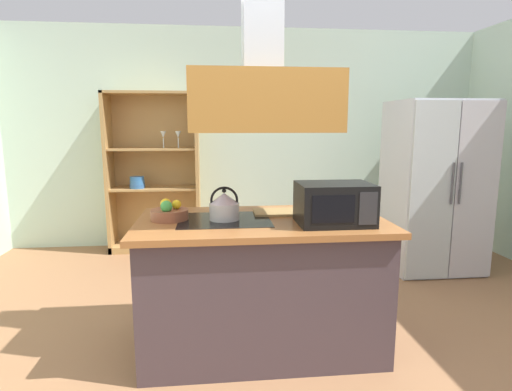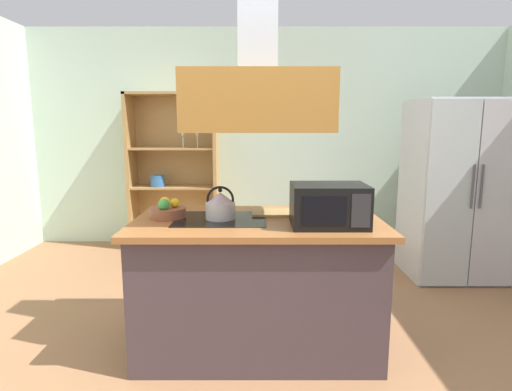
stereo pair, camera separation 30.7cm
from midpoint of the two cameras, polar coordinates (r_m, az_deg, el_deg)
The scene contains 10 objects.
ground_plane at distance 2.79m, azimuth 6.10°, elevation -23.36°, with size 7.80×7.80×0.00m, color #936443.
wall_back at distance 5.33m, azimuth 2.84°, elevation 7.88°, with size 6.00×0.12×2.70m, color silver.
kitchen_island at distance 2.88m, azimuth 3.14°, elevation -12.02°, with size 1.64×0.92×0.90m.
range_hood at distance 2.69m, azimuth 3.41°, elevation 14.97°, with size 0.90×0.70×1.23m.
refrigerator at distance 4.63m, azimuth 27.47°, elevation 0.73°, with size 0.90×0.77×1.77m.
dish_cabinet at distance 5.22m, azimuth -9.75°, elevation 2.13°, with size 1.09×0.40×1.90m.
kettle at distance 2.72m, azimuth -1.94°, elevation -1.41°, with size 0.20×0.20×0.22m.
cutting_board at distance 2.91m, azimuth 5.71°, elevation -2.40°, with size 0.34×0.24×0.02m, color #A7864E.
microwave at distance 2.61m, azimuth 13.21°, elevation -1.34°, with size 0.46×0.35×0.26m.
fruit_bowl at distance 2.80m, azimuth -9.31°, elevation -2.15°, with size 0.25×0.25×0.14m.
Camera 2 is at (-0.13, -2.33, 1.52)m, focal length 28.92 mm.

